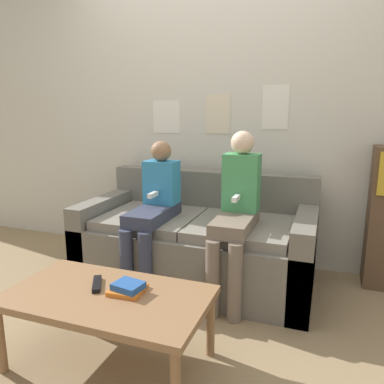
{
  "coord_description": "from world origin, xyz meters",
  "views": [
    {
      "loc": [
        0.88,
        -2.0,
        1.27
      ],
      "look_at": [
        0.0,
        0.41,
        0.71
      ],
      "focal_mm": 35.0,
      "sensor_mm": 36.0,
      "label": 1
    }
  ],
  "objects_px": {
    "coffee_table": "(107,301)",
    "person_left": "(153,208)",
    "person_right": "(236,209)",
    "tv_remote": "(97,284)",
    "couch": "(198,243)"
  },
  "relations": [
    {
      "from": "person_right",
      "to": "tv_remote",
      "type": "xyz_separation_m",
      "value": [
        -0.53,
        -0.84,
        -0.23
      ]
    },
    {
      "from": "coffee_table",
      "to": "person_left",
      "type": "distance_m",
      "value": 0.93
    },
    {
      "from": "tv_remote",
      "to": "couch",
      "type": "bearing_deg",
      "value": 48.73
    },
    {
      "from": "coffee_table",
      "to": "tv_remote",
      "type": "height_order",
      "value": "tv_remote"
    },
    {
      "from": "person_right",
      "to": "tv_remote",
      "type": "bearing_deg",
      "value": -122.13
    },
    {
      "from": "person_right",
      "to": "coffee_table",
      "type": "bearing_deg",
      "value": -115.81
    },
    {
      "from": "couch",
      "to": "person_right",
      "type": "bearing_deg",
      "value": -30.34
    },
    {
      "from": "coffee_table",
      "to": "person_left",
      "type": "bearing_deg",
      "value": 100.82
    },
    {
      "from": "coffee_table",
      "to": "person_right",
      "type": "xyz_separation_m",
      "value": [
        0.43,
        0.89,
        0.29
      ]
    },
    {
      "from": "couch",
      "to": "coffee_table",
      "type": "xyz_separation_m",
      "value": [
        -0.1,
        -1.09,
        0.06
      ]
    },
    {
      "from": "couch",
      "to": "tv_remote",
      "type": "xyz_separation_m",
      "value": [
        -0.19,
        -1.03,
        0.11
      ]
    },
    {
      "from": "person_left",
      "to": "person_right",
      "type": "relative_size",
      "value": 0.93
    },
    {
      "from": "person_left",
      "to": "couch",
      "type": "bearing_deg",
      "value": 38.32
    },
    {
      "from": "couch",
      "to": "person_right",
      "type": "xyz_separation_m",
      "value": [
        0.34,
        -0.2,
        0.35
      ]
    },
    {
      "from": "couch",
      "to": "person_left",
      "type": "relative_size",
      "value": 1.61
    }
  ]
}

